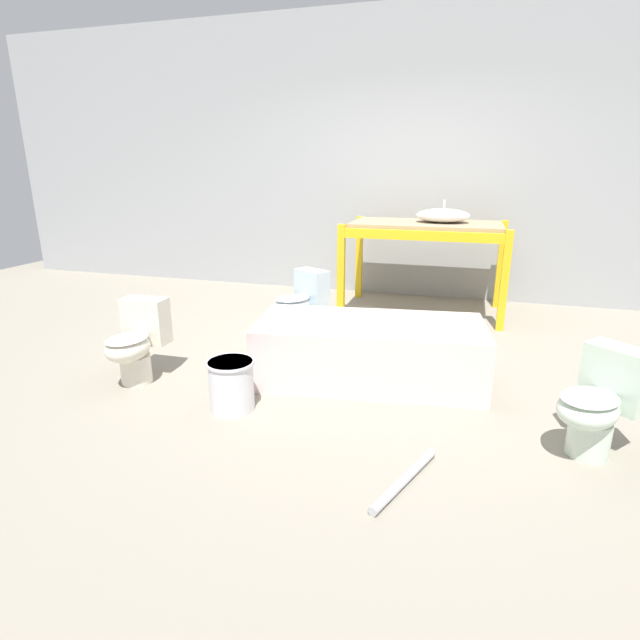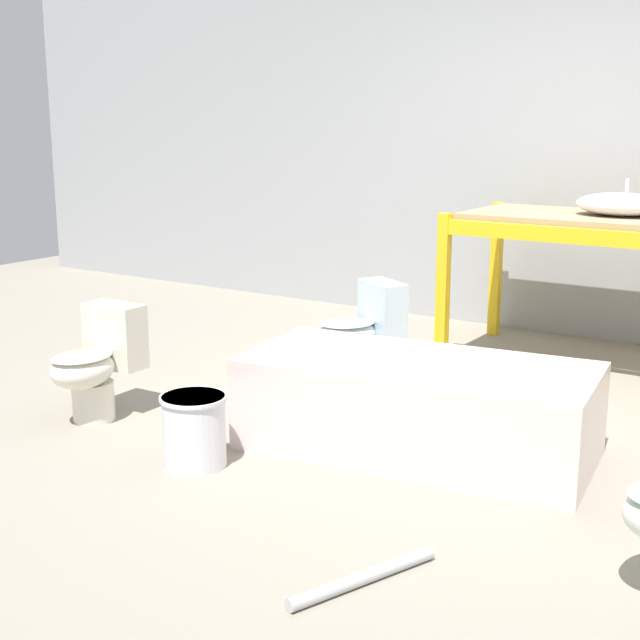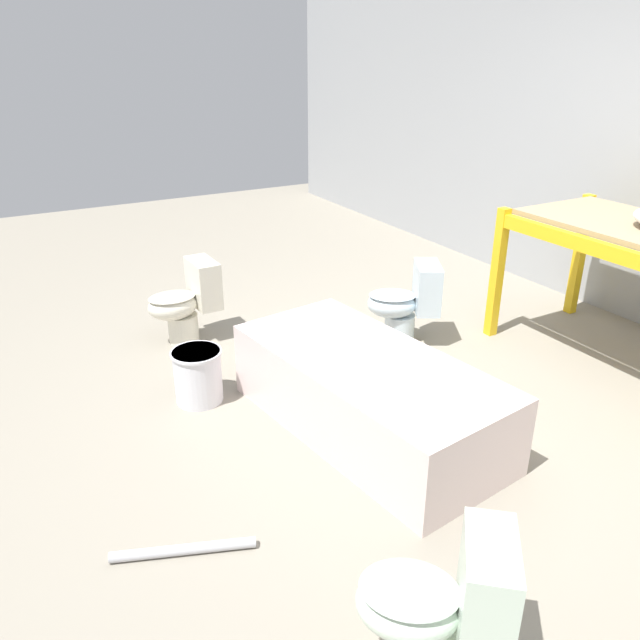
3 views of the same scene
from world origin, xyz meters
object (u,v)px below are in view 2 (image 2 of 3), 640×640
Objects in this scene: sink_basin at (621,204)px; bathtub_main at (418,399)px; toilet_near at (362,330)px; toilet_extra at (97,362)px; bucket_white at (194,429)px.

sink_basin is 0.32× the size of bathtub_main.
bathtub_main is at bearing -16.66° from toilet_near.
bucket_white is (0.86, -0.22, -0.13)m from toilet_extra.
toilet_near is (-1.17, -1.10, -0.72)m from sink_basin.
bathtub_main is 2.90× the size of toilet_near.
bathtub_main is at bearing 43.49° from bucket_white.
toilet_extra reaches higher than bucket_white.
toilet_extra is at bearing -170.39° from bathtub_main.
toilet_near is 1.58m from toilet_extra.
sink_basin is 0.92× the size of toilet_extra.
toilet_near and toilet_extra have the same top height.
toilet_near reaches higher than bucket_white.
sink_basin is 2.14m from bathtub_main.
toilet_extra reaches higher than bathtub_main.
sink_basin is 3.03m from bucket_white.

